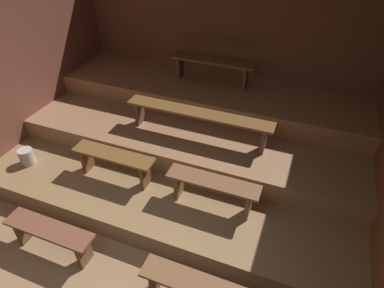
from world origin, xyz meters
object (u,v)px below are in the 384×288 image
(bench_floor_left, at_px, (50,234))
(bench_lower_left, at_px, (114,160))
(bench_lower_right, at_px, (213,187))
(bench_upper_center, at_px, (212,65))
(bench_floor_right, at_px, (194,288))
(pail_lower, at_px, (27,157))
(bench_middle_center, at_px, (198,116))

(bench_floor_left, relative_size, bench_lower_left, 0.97)
(bench_lower_right, bearing_deg, bench_upper_center, 109.53)
(bench_lower_right, height_order, bench_upper_center, bench_upper_center)
(bench_floor_right, distance_m, pail_lower, 3.13)
(bench_floor_left, height_order, bench_lower_right, bench_lower_right)
(bench_lower_left, height_order, bench_lower_right, same)
(bench_floor_right, xyz_separation_m, bench_upper_center, (-0.95, 3.26, 0.91))
(bench_upper_center, height_order, pail_lower, bench_upper_center)
(bench_floor_right, bearing_deg, bench_lower_right, 99.82)
(bench_floor_left, bearing_deg, bench_floor_right, 0.00)
(bench_lower_left, bearing_deg, bench_floor_right, -35.33)
(bench_lower_right, distance_m, bench_middle_center, 1.15)
(bench_floor_right, bearing_deg, pail_lower, 162.85)
(bench_lower_right, xyz_separation_m, bench_middle_center, (-0.56, 0.96, 0.33))
(bench_floor_right, height_order, bench_lower_left, bench_lower_left)
(bench_lower_left, height_order, bench_middle_center, bench_middle_center)
(bench_lower_right, xyz_separation_m, pail_lower, (-2.79, -0.22, -0.19))
(bench_middle_center, bearing_deg, bench_upper_center, 99.49)
(bench_floor_right, relative_size, pail_lower, 4.67)
(bench_lower_left, distance_m, pail_lower, 1.41)
(bench_floor_right, bearing_deg, bench_floor_left, 180.00)
(bench_upper_center, bearing_deg, bench_floor_right, -73.78)
(bench_floor_right, xyz_separation_m, bench_lower_right, (-0.20, 1.14, 0.30))
(bench_middle_center, bearing_deg, pail_lower, -152.23)
(pail_lower, bearing_deg, bench_lower_left, 9.08)
(bench_floor_right, bearing_deg, bench_upper_center, 106.22)
(bench_floor_left, bearing_deg, pail_lower, 141.98)
(bench_lower_left, relative_size, bench_middle_center, 0.53)
(bench_lower_left, bearing_deg, bench_upper_center, 72.58)
(bench_lower_right, bearing_deg, bench_floor_right, -80.18)
(bench_middle_center, xyz_separation_m, pail_lower, (-2.23, -1.18, -0.52))
(bench_middle_center, relative_size, bench_upper_center, 1.55)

